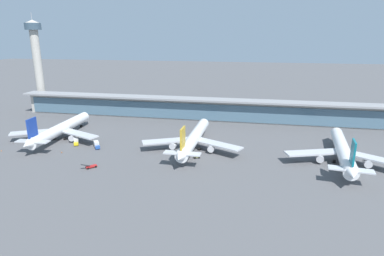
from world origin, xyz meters
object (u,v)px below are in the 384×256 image
Objects in this scene: service_truck_by_tail_yellow at (76,141)px; safety_cone_alpha at (1,151)px; airliner_centre_stand at (194,138)px; control_tower at (37,58)px; airliner_left_stand at (60,129)px; service_truck_under_wing_olive at (197,156)px; airliner_right_stand at (343,151)px; service_truck_near_nose_blue at (97,144)px; safety_cone_bravo at (62,152)px; service_truck_mid_apron_red at (91,166)px.

service_truck_by_tail_yellow is 36.05m from safety_cone_alpha.
safety_cone_alpha is at bearing -166.31° from airliner_centre_stand.
airliner_left_stand is at bearing -48.80° from control_tower.
service_truck_under_wing_olive is 99.69m from safety_cone_alpha.
airliner_right_stand reaches higher than service_truck_under_wing_olive.
control_tower is (-143.50, 85.36, 39.08)m from service_truck_under_wing_olive.
service_truck_near_nose_blue is 126.28m from control_tower.
airliner_left_stand is at bearing 169.97° from service_truck_under_wing_olive.
airliner_left_stand is 1.00× the size of airliner_right_stand.
service_truck_near_nose_blue is 0.10× the size of control_tower.
safety_cone_bravo is (-67.66, -6.36, -0.56)m from service_truck_under_wing_olive.
service_truck_mid_apron_red is at bearing -31.76° from safety_cone_bravo.
control_tower reaches higher than safety_cone_bravo.
service_truck_by_tail_yellow is at bearing -26.99° from airliner_left_stand.
airliner_right_stand is 96.44× the size of safety_cone_bravo.
service_truck_by_tail_yellow is (-134.48, -0.67, -3.97)m from airliner_right_stand.
safety_cone_alpha is at bearing -174.08° from service_truck_under_wing_olive.
airliner_left_stand is 77.34m from airliner_centre_stand.
service_truck_by_tail_yellow is (-13.52, 2.93, 0.00)m from service_truck_near_nose_blue.
airliner_right_stand is at bearing 0.29° from service_truck_by_tail_yellow.
service_truck_near_nose_blue is 17.30m from safety_cone_bravo.
airliner_left_stand is 9.27× the size of service_truck_near_nose_blue.
service_truck_by_tail_yellow reaches higher than safety_cone_alpha.
service_truck_by_tail_yellow is at bearing 130.03° from service_truck_mid_apron_red.
safety_cone_alpha is 31.75m from safety_cone_bravo.
service_truck_mid_apron_red is at bearing -46.88° from control_tower.
service_truck_mid_apron_red is 0.08× the size of control_tower.
service_truck_under_wing_olive reaches higher than safety_cone_alpha.
control_tower is (-210.15, 77.19, 34.30)m from airliner_right_stand.
service_truck_mid_apron_red is 151.06m from control_tower.
airliner_left_stand is at bearing 136.61° from service_truck_mid_apron_red.
safety_cone_bravo is (-134.31, -14.53, -5.34)m from airliner_right_stand.
airliner_right_stand is 134.54m from service_truck_by_tail_yellow.
service_truck_near_nose_blue is 13.84m from service_truck_by_tail_yellow.
safety_cone_alpha is at bearing -65.13° from control_tower.
control_tower is 104.75× the size of safety_cone_bravo.
control_tower is at bearing 137.83° from service_truck_near_nose_blue.
service_truck_under_wing_olive is 0.04× the size of control_tower.
control_tower reaches higher than service_truck_by_tail_yellow.
service_truck_mid_apron_red is 8.40× the size of safety_cone_bravo.
airliner_right_stand is 67.32m from service_truck_under_wing_olive.
airliner_left_stand reaches higher than service_truck_under_wing_olive.
airliner_right_stand is at bearing -3.81° from airliner_centre_stand.
airliner_centre_stand reaches higher than service_truck_mid_apron_red.
airliner_centre_stand is at bearing 40.55° from service_truck_mid_apron_red.
airliner_right_stand is at bearing -20.17° from control_tower.
airliner_right_stand is 0.92× the size of control_tower.
airliner_centre_stand is 14.31m from service_truck_under_wing_olive.
airliner_centre_stand is 66.69m from safety_cone_bravo.
service_truck_near_nose_blue and service_truck_by_tail_yellow have the same top height.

